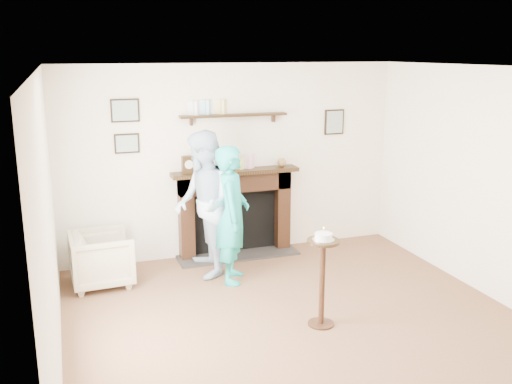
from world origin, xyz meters
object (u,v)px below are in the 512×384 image
man (205,274)px  pedestal_table (323,266)px  armchair (104,284)px  woman (233,280)px

man → pedestal_table: 1.94m
pedestal_table → armchair: bearing=138.4°
armchair → pedestal_table: pedestal_table is taller
armchair → pedestal_table: 2.70m
armchair → woman: size_ratio=0.43×
armchair → man: man is taller
man → woman: man is taller
armchair → pedestal_table: bearing=-134.5°
armchair → man: bearing=-96.2°
armchair → woman: bearing=-107.0°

